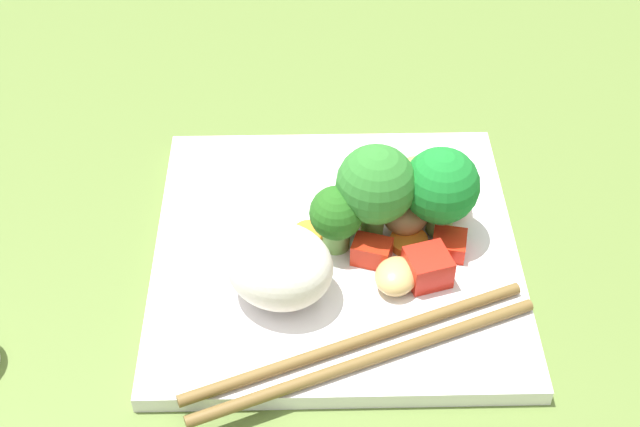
{
  "coord_description": "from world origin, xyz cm",
  "views": [
    {
      "loc": [
        2.09,
        44.74,
        46.62
      ],
      "look_at": [
        1.11,
        -1.33,
        3.25
      ],
      "focal_mm": 49.97,
      "sensor_mm": 36.0,
      "label": 1
    }
  ],
  "objects_px": {
    "square_plate": "(336,252)",
    "chopstick_pair": "(363,351)",
    "rice_mound": "(280,266)",
    "broccoli_floret_2": "(334,220)",
    "carrot_slice_1": "(358,201)"
  },
  "relations": [
    {
      "from": "square_plate",
      "to": "chopstick_pair",
      "type": "relative_size",
      "value": 1.12
    },
    {
      "from": "square_plate",
      "to": "carrot_slice_1",
      "type": "height_order",
      "value": "carrot_slice_1"
    },
    {
      "from": "rice_mound",
      "to": "chopstick_pair",
      "type": "bearing_deg",
      "value": 134.7
    },
    {
      "from": "rice_mound",
      "to": "square_plate",
      "type": "bearing_deg",
      "value": -131.44
    },
    {
      "from": "rice_mound",
      "to": "broccoli_floret_2",
      "type": "relative_size",
      "value": 1.37
    },
    {
      "from": "broccoli_floret_2",
      "to": "chopstick_pair",
      "type": "relative_size",
      "value": 0.23
    },
    {
      "from": "rice_mound",
      "to": "carrot_slice_1",
      "type": "bearing_deg",
      "value": -122.61
    },
    {
      "from": "carrot_slice_1",
      "to": "chopstick_pair",
      "type": "distance_m",
      "value": 0.14
    },
    {
      "from": "carrot_slice_1",
      "to": "chopstick_pair",
      "type": "bearing_deg",
      "value": 88.23
    },
    {
      "from": "rice_mound",
      "to": "chopstick_pair",
      "type": "distance_m",
      "value": 0.08
    },
    {
      "from": "square_plate",
      "to": "broccoli_floret_2",
      "type": "height_order",
      "value": "broccoli_floret_2"
    },
    {
      "from": "chopstick_pair",
      "to": "broccoli_floret_2",
      "type": "bearing_deg",
      "value": 77.83
    },
    {
      "from": "carrot_slice_1",
      "to": "square_plate",
      "type": "bearing_deg",
      "value": 68.15
    },
    {
      "from": "carrot_slice_1",
      "to": "chopstick_pair",
      "type": "relative_size",
      "value": 0.1
    },
    {
      "from": "rice_mound",
      "to": "broccoli_floret_2",
      "type": "xyz_separation_m",
      "value": [
        -0.04,
        -0.04,
        0.0
      ]
    }
  ]
}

